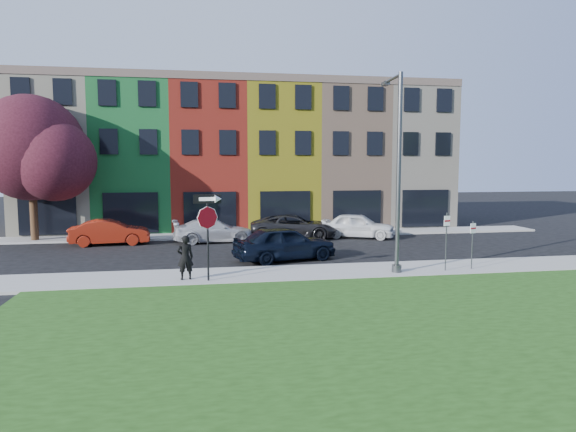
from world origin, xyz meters
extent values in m
plane|color=black|center=(0.00, 0.00, 0.00)|extent=(120.00, 120.00, 0.00)
cube|color=gray|center=(2.00, 3.00, 0.06)|extent=(40.00, 3.00, 0.12)
cube|color=gray|center=(-3.00, 15.00, 0.06)|extent=(40.00, 2.40, 0.12)
cube|color=beige|center=(-15.00, 21.20, 5.00)|extent=(5.00, 10.00, 10.00)
cube|color=green|center=(-10.00, 21.20, 5.00)|extent=(5.00, 10.00, 10.00)
cube|color=red|center=(-5.00, 21.20, 5.00)|extent=(5.00, 10.00, 10.00)
cube|color=gold|center=(0.00, 21.20, 5.00)|extent=(5.00, 10.00, 10.00)
cube|color=#9D7C65|center=(5.00, 21.20, 5.00)|extent=(5.00, 10.00, 10.00)
cube|color=#BEB4A1|center=(10.00, 21.20, 5.00)|extent=(5.00, 10.00, 10.00)
cube|color=black|center=(-2.50, 16.14, 1.50)|extent=(30.00, 0.12, 2.60)
cylinder|color=black|center=(-5.40, 2.08, 1.75)|extent=(0.08, 0.08, 3.26)
cylinder|color=white|center=(-5.40, 2.06, 2.56)|extent=(0.88, 0.12, 0.88)
cylinder|color=maroon|center=(-5.40, 2.04, 2.56)|extent=(0.84, 0.10, 0.84)
cube|color=black|center=(-5.40, 2.06, 3.28)|extent=(1.05, 0.14, 0.34)
cube|color=white|center=(-5.40, 2.03, 3.28)|extent=(0.66, 0.08, 0.14)
imported|color=black|center=(-6.27, 2.40, 0.99)|extent=(0.78, 0.64, 1.74)
imported|color=black|center=(-1.71, 6.23, 0.84)|extent=(4.54, 5.95, 1.68)
imported|color=maroon|center=(-10.75, 12.67, 0.73)|extent=(2.22, 4.65, 1.45)
imported|color=#B1B1B6|center=(-4.89, 12.66, 0.68)|extent=(2.87, 5.11, 1.37)
imported|color=black|center=(0.04, 13.31, 0.74)|extent=(4.05, 6.07, 1.48)
imported|color=white|center=(4.06, 12.91, 0.78)|extent=(5.27, 5.94, 1.55)
cylinder|color=#414446|center=(2.36, 2.29, 4.20)|extent=(0.18, 0.18, 8.17)
cylinder|color=#414446|center=(2.36, 2.29, 0.27)|extent=(0.40, 0.40, 0.30)
cylinder|color=#414446|center=(2.43, 3.29, 8.19)|extent=(0.26, 2.00, 0.12)
cube|color=#414446|center=(2.51, 4.39, 8.14)|extent=(0.29, 0.57, 0.16)
cylinder|color=#414446|center=(4.52, 2.24, 1.35)|extent=(0.05, 0.05, 2.46)
cube|color=white|center=(4.52, 2.21, 2.23)|extent=(0.31, 0.11, 0.42)
cube|color=maroon|center=(4.52, 2.19, 2.23)|extent=(0.31, 0.10, 0.06)
cylinder|color=#414446|center=(5.77, 2.33, 1.15)|extent=(0.05, 0.05, 2.05)
cube|color=white|center=(5.77, 2.30, 1.88)|extent=(0.31, 0.13, 0.42)
cube|color=maroon|center=(5.77, 2.28, 1.88)|extent=(0.30, 0.12, 0.06)
cylinder|color=#311E10|center=(-15.34, 14.63, 1.76)|extent=(0.44, 0.44, 3.27)
sphere|color=black|center=(-15.34, 14.63, 5.55)|extent=(6.15, 6.15, 6.15)
sphere|color=black|center=(-13.81, 13.70, 4.78)|extent=(4.62, 4.62, 4.62)
sphere|color=black|center=(-16.73, 15.70, 4.93)|extent=(4.31, 4.31, 4.31)
sphere|color=black|center=(-15.04, 15.24, 6.62)|extent=(3.69, 3.69, 3.69)
camera|label=1|loc=(-5.71, -17.65, 4.61)|focal=32.00mm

